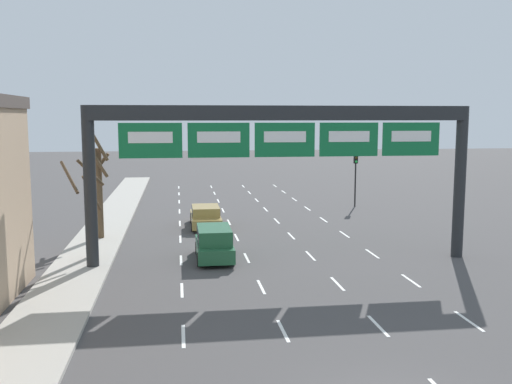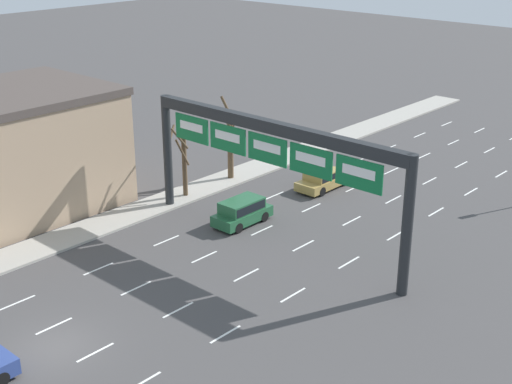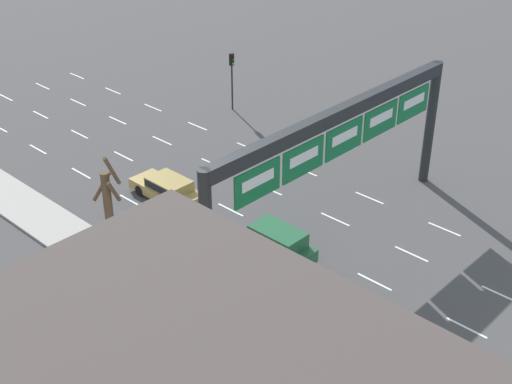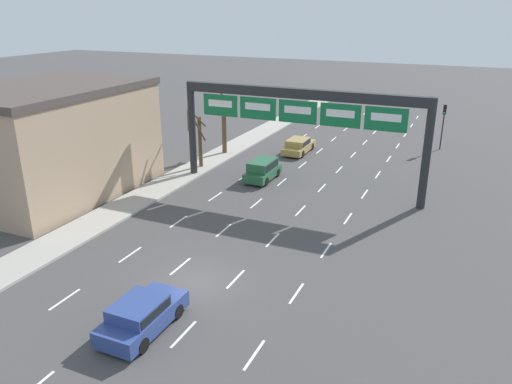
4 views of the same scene
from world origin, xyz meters
name	(u,v)px [view 3 (image 3 of 4)]	position (x,y,z in m)	size (l,w,h in m)	color
lane_dashes	(353,248)	(0.00, 13.50, 0.00)	(10.02, 67.00, 0.01)	white
sign_gantry	(339,139)	(0.00, 14.87, 5.91)	(18.67, 0.70, 7.62)	#232628
car_gold	(168,188)	(-3.30, 24.54, 0.75)	(1.90, 4.79, 1.39)	#A88947
suv_green	(277,242)	(-3.29, 15.94, 0.91)	(1.79, 4.03, 1.64)	#235B38
traffic_light_near_gantry	(232,70)	(8.90, 31.38, 3.12)	(0.30, 0.35, 4.36)	black
tree_bare_closest	(176,258)	(-9.44, 16.58, 2.68)	(2.20, 1.72, 4.96)	brown
tree_bare_second	(110,213)	(-9.52, 21.34, 3.08)	(1.17, 1.36, 6.28)	brown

